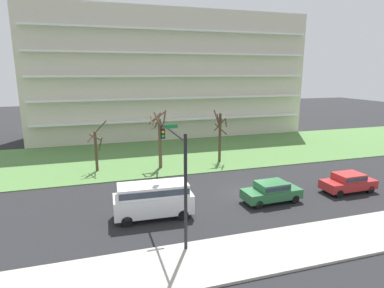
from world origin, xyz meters
TOP-DOWN VIEW (x-y plane):
  - ground at (0.00, 0.00)m, footprint 160.00×160.00m
  - sidewalk_curb_near at (0.00, -8.00)m, footprint 80.00×4.00m
  - grass_lawn_strip at (0.00, 14.00)m, footprint 80.00×16.00m
  - apartment_building at (0.00, 27.08)m, footprint 40.28×11.12m
  - tree_far_left at (-11.40, 9.69)m, footprint 1.91×1.74m
  - tree_left at (-5.33, 9.04)m, footprint 1.71×1.83m
  - tree_center at (1.31, 9.37)m, footprint 1.73×1.75m
  - sedan_red_near_left at (7.98, -2.00)m, footprint 4.42×1.85m
  - sedan_green_center_left at (0.93, -2.00)m, footprint 4.48×1.99m
  - van_white_center_right at (-7.99, -2.00)m, footprint 5.27×2.20m
  - traffic_signal_mast at (-7.05, -4.58)m, footprint 0.90×6.00m

SIDE VIEW (x-z plane):
  - ground at x=0.00m, z-range 0.00..0.00m
  - grass_lawn_strip at x=0.00m, z-range 0.00..0.08m
  - sidewalk_curb_near at x=0.00m, z-range 0.00..0.15m
  - sedan_red_near_left at x=7.98m, z-range 0.09..1.66m
  - sedan_green_center_left at x=0.93m, z-range 0.09..1.66m
  - van_white_center_right at x=-7.99m, z-range 0.22..2.58m
  - tree_far_left at x=-11.40m, z-range -0.16..4.88m
  - tree_center at x=1.31m, z-range 0.24..5.92m
  - tree_left at x=-5.33m, z-range 0.23..6.19m
  - traffic_signal_mast at x=-7.05m, z-range 1.24..7.76m
  - apartment_building at x=0.00m, z-range 0.00..18.06m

